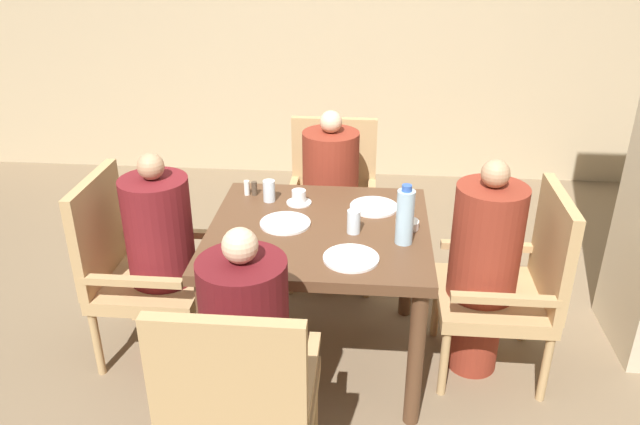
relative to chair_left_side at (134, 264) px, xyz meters
name	(u,v)px	position (x,y,z in m)	size (l,w,h in m)	color
ground_plane	(319,355)	(0.91, 0.00, -0.49)	(16.00, 16.00, 0.00)	#7A664C
wall_back	(348,5)	(0.91, 2.52, 0.91)	(8.00, 0.06, 2.80)	tan
dining_table	(319,247)	(0.91, 0.00, 0.14)	(1.01, 0.96, 0.74)	brown
chair_left_side	(134,264)	(0.00, 0.00, 0.00)	(0.52, 0.52, 0.94)	tan
diner_in_left_chair	(162,255)	(0.15, 0.00, 0.06)	(0.32, 0.32, 1.07)	maroon
chair_far_side	(332,197)	(0.91, 0.88, 0.00)	(0.52, 0.52, 0.94)	tan
diner_in_far_chair	(330,198)	(0.91, 0.74, 0.06)	(0.32, 0.32, 1.07)	maroon
chair_right_side	(514,281)	(1.83, 0.00, 0.00)	(0.52, 0.52, 0.94)	tan
diner_in_right_chair	(483,268)	(1.68, 0.00, 0.07)	(0.32, 0.32, 1.09)	maroon
chair_near_corner	(240,400)	(0.71, -0.88, 0.00)	(0.52, 0.52, 0.94)	tan
diner_in_near_chair	(247,357)	(0.71, -0.74, 0.07)	(0.32, 0.32, 1.10)	#5B1419
plate_main_left	(285,223)	(0.75, 0.01, 0.25)	(0.24, 0.24, 0.01)	white
plate_main_right	(351,258)	(1.07, -0.29, 0.25)	(0.24, 0.24, 0.01)	white
plate_dessert_center	(374,207)	(1.16, 0.23, 0.25)	(0.24, 0.24, 0.01)	white
teacup_with_saucer	(299,198)	(0.79, 0.25, 0.27)	(0.12, 0.12, 0.07)	white
bowl_small	(407,224)	(1.32, 0.02, 0.26)	(0.11, 0.11, 0.04)	white
water_bottle	(405,216)	(1.30, -0.12, 0.37)	(0.08, 0.08, 0.27)	#A3C6DB
glass_tall_near	(354,222)	(1.07, -0.04, 0.30)	(0.06, 0.06, 0.11)	silver
glass_tall_mid	(269,191)	(0.64, 0.26, 0.30)	(0.06, 0.06, 0.11)	silver
salt_shaker	(247,188)	(0.51, 0.33, 0.28)	(0.03, 0.03, 0.08)	white
pepper_shaker	(254,188)	(0.55, 0.33, 0.28)	(0.03, 0.03, 0.07)	#4C3D2D
fork_beside_plate	(240,251)	(0.60, -0.26, 0.25)	(0.20, 0.03, 0.00)	silver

